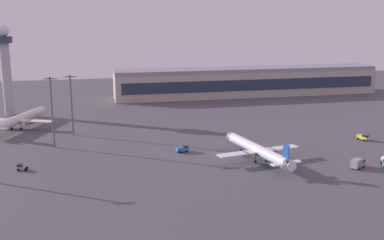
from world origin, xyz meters
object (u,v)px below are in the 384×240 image
object	(u,v)px
maintenance_van	(363,137)
pushback_tug	(20,167)
apron_light_west	(52,108)
airplane_taxiway_distant	(258,150)
airplane_terminal_side	(18,120)
cargo_loader	(182,149)
apron_light_central	(71,101)
catering_truck	(358,163)
control_tower	(5,64)

from	to	relation	value
maintenance_van	pushback_tug	world-z (taller)	maintenance_van
apron_light_west	pushback_tug	bearing A→B (deg)	-109.25
airplane_taxiway_distant	airplane_terminal_side	world-z (taller)	airplane_terminal_side
cargo_loader	apron_light_central	bearing A→B (deg)	-141.80
airplane_taxiway_distant	cargo_loader	xyz separation A→B (m)	(-21.87, 15.17, -2.43)
airplane_terminal_side	pushback_tug	size ratio (longest dim) A/B	11.70
pushback_tug	apron_light_central	world-z (taller)	apron_light_central
catering_truck	cargo_loader	xyz separation A→B (m)	(-49.45, 28.71, -0.40)
cargo_loader	apron_light_central	distance (m)	50.97
apron_light_central	maintenance_van	bearing A→B (deg)	-16.55
control_tower	catering_truck	world-z (taller)	control_tower
pushback_tug	cargo_loader	world-z (taller)	cargo_loader
apron_light_west	apron_light_central	size ratio (longest dim) A/B	1.07
catering_truck	maintenance_van	distance (m)	35.39
airplane_terminal_side	apron_light_west	size ratio (longest dim) A/B	1.50
airplane_terminal_side	catering_truck	bearing A→B (deg)	-11.73
catering_truck	maintenance_van	xyz separation A→B (m)	(20.45, 28.88, -0.40)
apron_light_west	control_tower	bearing A→B (deg)	111.37
apron_light_west	airplane_terminal_side	bearing A→B (deg)	117.02
control_tower	maintenance_van	world-z (taller)	control_tower
control_tower	maintenance_van	distance (m)	160.35
cargo_loader	maintenance_van	bearing A→B (deg)	78.87
cargo_loader	apron_light_west	size ratio (longest dim) A/B	0.17
maintenance_van	catering_truck	bearing A→B (deg)	33.28
airplane_terminal_side	maintenance_van	bearing A→B (deg)	3.09
airplane_terminal_side	catering_truck	distance (m)	133.61
cargo_loader	control_tower	bearing A→B (deg)	-150.31
apron_light_west	cargo_loader	bearing A→B (deg)	-20.04
pushback_tug	cargo_loader	bearing A→B (deg)	-74.67
airplane_terminal_side	apron_light_central	size ratio (longest dim) A/B	1.60
catering_truck	apron_light_central	bearing A→B (deg)	-157.25
control_tower	pushback_tug	xyz separation A→B (m)	(16.07, -86.57, -23.21)
apron_light_central	cargo_loader	bearing A→B (deg)	-40.52
catering_truck	pushback_tug	world-z (taller)	catering_truck
airplane_terminal_side	apron_light_central	xyz separation A→B (m)	(22.43, -15.83, 9.84)
airplane_terminal_side	pushback_tug	distance (m)	56.67
catering_truck	apron_light_central	world-z (taller)	apron_light_central
apron_light_central	control_tower	bearing A→B (deg)	123.40
pushback_tug	catering_truck	bearing A→B (deg)	-95.00
airplane_taxiway_distant	catering_truck	bearing A→B (deg)	-37.28
pushback_tug	apron_light_west	world-z (taller)	apron_light_west
apron_light_west	catering_truck	bearing A→B (deg)	-25.61
airplane_taxiway_distant	apron_light_west	bearing A→B (deg)	143.48
control_tower	catering_truck	size ratio (longest dim) A/B	7.00
airplane_taxiway_distant	apron_light_central	xyz separation A→B (m)	(-59.43, 47.27, 10.12)
catering_truck	pushback_tug	bearing A→B (deg)	-133.76
control_tower	catering_truck	xyz separation A→B (m)	(117.57, -107.16, -22.70)
airplane_terminal_side	apron_light_west	distance (m)	37.47
control_tower	catering_truck	bearing A→B (deg)	-42.35
airplane_taxiway_distant	apron_light_central	distance (m)	76.61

